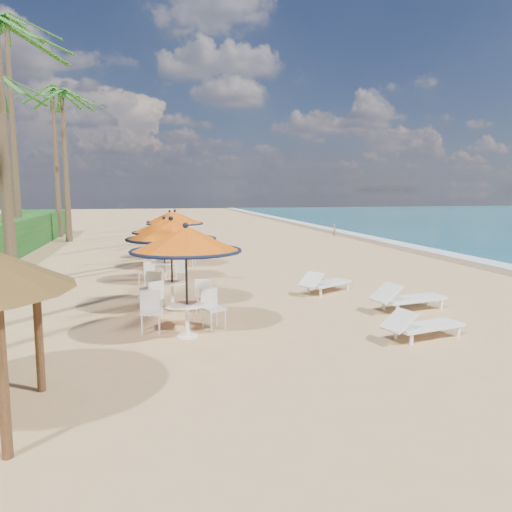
{
  "coord_description": "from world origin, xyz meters",
  "views": [
    {
      "loc": [
        -6.01,
        -10.7,
        3.32
      ],
      "look_at": [
        -2.55,
        4.85,
        1.2
      ],
      "focal_mm": 35.0,
      "sensor_mm": 36.0,
      "label": 1
    }
  ],
  "objects_px": {
    "lounger_near": "(421,325)",
    "lounger_far": "(324,282)",
    "station_0": "(185,250)",
    "lounger_mid": "(406,297)",
    "station_4": "(169,221)",
    "station_1": "(171,242)",
    "station_2": "(164,234)",
    "station_3": "(175,223)"
  },
  "relations": [
    {
      "from": "lounger_mid",
      "to": "lounger_far",
      "type": "distance_m",
      "value": 3.08
    },
    {
      "from": "station_0",
      "to": "lounger_far",
      "type": "distance_m",
      "value": 6.35
    },
    {
      "from": "station_2",
      "to": "lounger_far",
      "type": "height_order",
      "value": "station_2"
    },
    {
      "from": "station_4",
      "to": "lounger_mid",
      "type": "xyz_separation_m",
      "value": [
        5.84,
        -12.32,
        -1.42
      ]
    },
    {
      "from": "station_0",
      "to": "station_3",
      "type": "distance_m",
      "value": 10.21
    },
    {
      "from": "lounger_far",
      "to": "station_3",
      "type": "bearing_deg",
      "value": 93.19
    },
    {
      "from": "station_0",
      "to": "station_3",
      "type": "bearing_deg",
      "value": 87.94
    },
    {
      "from": "station_1",
      "to": "lounger_far",
      "type": "height_order",
      "value": "station_1"
    },
    {
      "from": "lounger_near",
      "to": "lounger_mid",
      "type": "relative_size",
      "value": 0.89
    },
    {
      "from": "station_3",
      "to": "lounger_far",
      "type": "relative_size",
      "value": 1.21
    },
    {
      "from": "station_1",
      "to": "station_2",
      "type": "xyz_separation_m",
      "value": [
        -0.03,
        4.25,
        -0.16
      ]
    },
    {
      "from": "station_1",
      "to": "lounger_mid",
      "type": "xyz_separation_m",
      "value": [
        6.32,
        -1.58,
        -1.53
      ]
    },
    {
      "from": "lounger_mid",
      "to": "station_1",
      "type": "bearing_deg",
      "value": 153.97
    },
    {
      "from": "station_4",
      "to": "lounger_far",
      "type": "bearing_deg",
      "value": -65.06
    },
    {
      "from": "station_3",
      "to": "lounger_near",
      "type": "relative_size",
      "value": 1.22
    },
    {
      "from": "station_0",
      "to": "station_1",
      "type": "height_order",
      "value": "same"
    },
    {
      "from": "station_0",
      "to": "lounger_far",
      "type": "bearing_deg",
      "value": 39.35
    },
    {
      "from": "station_0",
      "to": "station_2",
      "type": "distance_m",
      "value": 6.98
    },
    {
      "from": "lounger_far",
      "to": "station_0",
      "type": "bearing_deg",
      "value": -172.21
    },
    {
      "from": "station_4",
      "to": "lounger_mid",
      "type": "distance_m",
      "value": 13.71
    },
    {
      "from": "lounger_near",
      "to": "lounger_far",
      "type": "relative_size",
      "value": 1.0
    },
    {
      "from": "station_1",
      "to": "lounger_far",
      "type": "distance_m",
      "value": 5.3
    },
    {
      "from": "lounger_mid",
      "to": "station_4",
      "type": "bearing_deg",
      "value": 103.37
    },
    {
      "from": "station_3",
      "to": "lounger_mid",
      "type": "bearing_deg",
      "value": -57.53
    },
    {
      "from": "station_1",
      "to": "lounger_far",
      "type": "relative_size",
      "value": 1.26
    },
    {
      "from": "station_0",
      "to": "lounger_mid",
      "type": "distance_m",
      "value": 6.44
    },
    {
      "from": "station_2",
      "to": "station_0",
      "type": "bearing_deg",
      "value": -88.22
    },
    {
      "from": "station_2",
      "to": "lounger_near",
      "type": "bearing_deg",
      "value": -57.6
    },
    {
      "from": "station_0",
      "to": "station_1",
      "type": "distance_m",
      "value": 2.73
    },
    {
      "from": "station_0",
      "to": "lounger_mid",
      "type": "height_order",
      "value": "station_0"
    },
    {
      "from": "station_3",
      "to": "lounger_near",
      "type": "bearing_deg",
      "value": -67.85
    },
    {
      "from": "lounger_near",
      "to": "lounger_far",
      "type": "distance_m",
      "value": 5.27
    },
    {
      "from": "station_4",
      "to": "lounger_mid",
      "type": "bearing_deg",
      "value": -64.64
    },
    {
      "from": "station_2",
      "to": "lounger_mid",
      "type": "height_order",
      "value": "station_2"
    },
    {
      "from": "station_2",
      "to": "lounger_far",
      "type": "bearing_deg",
      "value": -31.86
    },
    {
      "from": "station_0",
      "to": "station_4",
      "type": "bearing_deg",
      "value": 88.77
    },
    {
      "from": "station_0",
      "to": "station_1",
      "type": "bearing_deg",
      "value": 93.99
    },
    {
      "from": "station_2",
      "to": "station_4",
      "type": "distance_m",
      "value": 6.51
    },
    {
      "from": "lounger_far",
      "to": "lounger_near",
      "type": "bearing_deg",
      "value": -117.93
    },
    {
      "from": "lounger_near",
      "to": "lounger_far",
      "type": "xyz_separation_m",
      "value": [
        -0.33,
        5.26,
        0.01
      ]
    },
    {
      "from": "station_4",
      "to": "lounger_near",
      "type": "height_order",
      "value": "station_4"
    },
    {
      "from": "station_0",
      "to": "station_2",
      "type": "relative_size",
      "value": 1.09
    }
  ]
}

